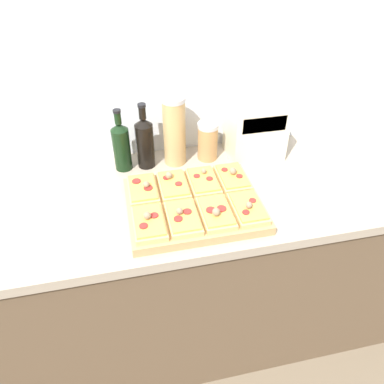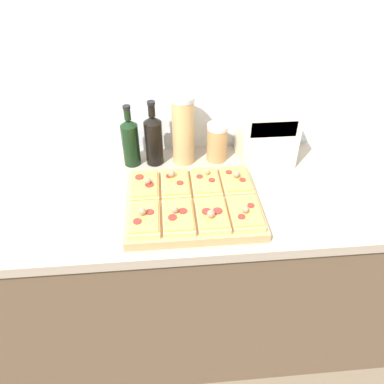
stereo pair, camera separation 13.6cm
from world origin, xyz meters
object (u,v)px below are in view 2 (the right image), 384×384
Objects in this scene: grain_jar_tall at (183,130)px; grain_jar_short at (217,142)px; wine_bottle at (154,139)px; cutting_board at (193,205)px; olive_oil_bottle at (130,141)px; toaster_oven at (266,135)px.

grain_jar_tall is 1.78× the size of grain_jar_short.
grain_jar_tall reaches higher than wine_bottle.
grain_jar_tall reaches higher than cutting_board.
wine_bottle is at bearing 0.00° from olive_oil_bottle.
toaster_oven is at bearing 42.40° from cutting_board.
grain_jar_short is 0.66× the size of toaster_oven.
wine_bottle is (0.10, 0.00, 0.01)m from olive_oil_bottle.
grain_jar_tall is 0.16m from grain_jar_short.
grain_jar_tall is 1.18× the size of toaster_oven.
grain_jar_tall is (-0.01, 0.32, 0.13)m from cutting_board.
grain_jar_tall is at bearing 178.13° from toaster_oven.
wine_bottle is 0.47m from toaster_oven.
wine_bottle is 1.67× the size of grain_jar_short.
toaster_oven is at bearing -3.15° from grain_jar_short.
olive_oil_bottle is 0.36m from grain_jar_short.
toaster_oven is (0.47, -0.01, 0.00)m from wine_bottle.
olive_oil_bottle is at bearing 125.70° from cutting_board.
olive_oil_bottle is 0.10m from wine_bottle.
grain_jar_tall is at bearing 180.00° from grain_jar_short.
olive_oil_bottle is 1.05× the size of toaster_oven.
grain_jar_short is at bearing 0.00° from olive_oil_bottle.
olive_oil_bottle is 0.22m from grain_jar_tall.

